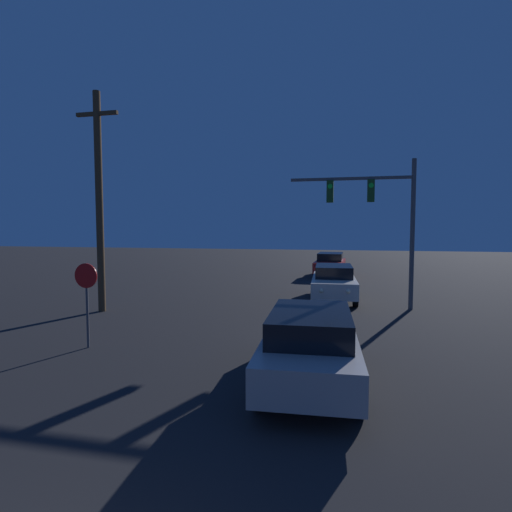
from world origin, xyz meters
The scene contains 6 objects.
car_near centered at (2.15, 7.31, 0.85)m, with size 2.15×4.96×1.58m.
car_mid centered at (2.37, 17.44, 0.85)m, with size 2.12×4.95×1.58m.
car_far centered at (1.88, 26.86, 0.85)m, with size 2.10×4.94×1.58m.
traffic_signal_mast centered at (4.20, 15.86, 4.04)m, with size 4.99×0.30×6.05m.
stop_sign centered at (-4.05, 8.44, 1.62)m, with size 0.68×0.07×2.34m.
utility_pole centered at (-6.55, 12.86, 4.44)m, with size 1.75×0.28×8.54m.
Camera 1 is at (2.83, -1.10, 3.29)m, focal length 28.00 mm.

